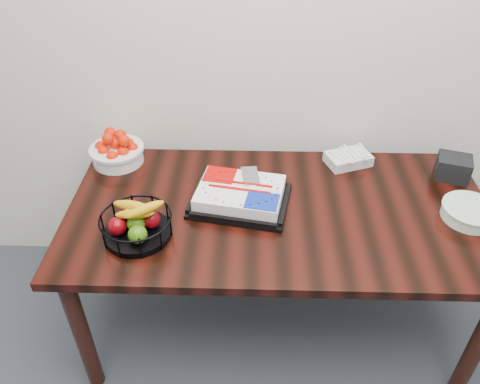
{
  "coord_description": "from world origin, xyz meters",
  "views": [
    {
      "loc": [
        -0.12,
        0.46,
        2.01
      ],
      "look_at": [
        -0.17,
        2.0,
        0.83
      ],
      "focal_mm": 35.0,
      "sensor_mm": 36.0,
      "label": 1
    }
  ],
  "objects_px": {
    "cake_tray": "(240,195)",
    "tangerine_bowl": "(117,149)",
    "table": "(279,223)",
    "fruit_basket": "(136,224)",
    "plate_stack": "(470,212)",
    "napkin_box": "(453,167)"
  },
  "relations": [
    {
      "from": "table",
      "to": "tangerine_bowl",
      "type": "bearing_deg",
      "value": 156.48
    },
    {
      "from": "table",
      "to": "fruit_basket",
      "type": "xyz_separation_m",
      "value": [
        -0.57,
        -0.19,
        0.15
      ]
    },
    {
      "from": "cake_tray",
      "to": "plate_stack",
      "type": "xyz_separation_m",
      "value": [
        0.95,
        -0.07,
        -0.01
      ]
    },
    {
      "from": "cake_tray",
      "to": "tangerine_bowl",
      "type": "height_order",
      "value": "tangerine_bowl"
    },
    {
      "from": "fruit_basket",
      "to": "plate_stack",
      "type": "xyz_separation_m",
      "value": [
        1.34,
        0.15,
        -0.03
      ]
    },
    {
      "from": "table",
      "to": "tangerine_bowl",
      "type": "height_order",
      "value": "tangerine_bowl"
    },
    {
      "from": "fruit_basket",
      "to": "napkin_box",
      "type": "distance_m",
      "value": 1.44
    },
    {
      "from": "table",
      "to": "cake_tray",
      "type": "relative_size",
      "value": 3.93
    },
    {
      "from": "cake_tray",
      "to": "tangerine_bowl",
      "type": "relative_size",
      "value": 1.78
    },
    {
      "from": "cake_tray",
      "to": "tangerine_bowl",
      "type": "bearing_deg",
      "value": 153.35
    },
    {
      "from": "tangerine_bowl",
      "to": "napkin_box",
      "type": "relative_size",
      "value": 1.78
    },
    {
      "from": "table",
      "to": "tangerine_bowl",
      "type": "xyz_separation_m",
      "value": [
        -0.77,
        0.33,
        0.16
      ]
    },
    {
      "from": "tangerine_bowl",
      "to": "napkin_box",
      "type": "distance_m",
      "value": 1.57
    },
    {
      "from": "table",
      "to": "cake_tray",
      "type": "bearing_deg",
      "value": 168.77
    },
    {
      "from": "tangerine_bowl",
      "to": "fruit_basket",
      "type": "xyz_separation_m",
      "value": [
        0.2,
        -0.52,
        -0.01
      ]
    },
    {
      "from": "tangerine_bowl",
      "to": "napkin_box",
      "type": "xyz_separation_m",
      "value": [
        1.57,
        -0.08,
        -0.02
      ]
    },
    {
      "from": "cake_tray",
      "to": "table",
      "type": "bearing_deg",
      "value": -11.23
    },
    {
      "from": "cake_tray",
      "to": "fruit_basket",
      "type": "relative_size",
      "value": 1.63
    },
    {
      "from": "table",
      "to": "fruit_basket",
      "type": "distance_m",
      "value": 0.61
    },
    {
      "from": "tangerine_bowl",
      "to": "cake_tray",
      "type": "bearing_deg",
      "value": -26.65
    },
    {
      "from": "table",
      "to": "plate_stack",
      "type": "distance_m",
      "value": 0.79
    },
    {
      "from": "table",
      "to": "cake_tray",
      "type": "distance_m",
      "value": 0.21
    }
  ]
}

